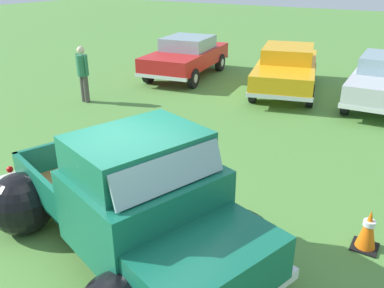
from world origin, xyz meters
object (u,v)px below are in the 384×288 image
(show_car_0, at_px, (187,55))
(vintage_pickup_truck, at_px, (135,212))
(lane_cone_0, at_px, (368,230))
(show_car_1, at_px, (287,67))
(spectator_0, at_px, (83,71))

(show_car_0, bearing_deg, vintage_pickup_truck, 20.05)
(vintage_pickup_truck, bearing_deg, lane_cone_0, 54.03)
(vintage_pickup_truck, distance_m, show_car_1, 9.25)
(vintage_pickup_truck, bearing_deg, show_car_1, 115.42)
(vintage_pickup_truck, height_order, spectator_0, vintage_pickup_truck)
(show_car_1, distance_m, lane_cone_0, 8.22)
(show_car_1, xyz_separation_m, spectator_0, (-4.70, -4.34, 0.16))
(show_car_1, height_order, lane_cone_0, show_car_1)
(vintage_pickup_truck, height_order, show_car_1, vintage_pickup_truck)
(vintage_pickup_truck, bearing_deg, show_car_0, 136.70)
(show_car_1, xyz_separation_m, lane_cone_0, (3.82, -7.27, -0.47))
(show_car_0, xyz_separation_m, lane_cone_0, (7.62, -7.21, -0.47))
(show_car_0, bearing_deg, lane_cone_0, 37.98)
(spectator_0, distance_m, lane_cone_0, 9.03)
(show_car_1, bearing_deg, lane_cone_0, 12.52)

